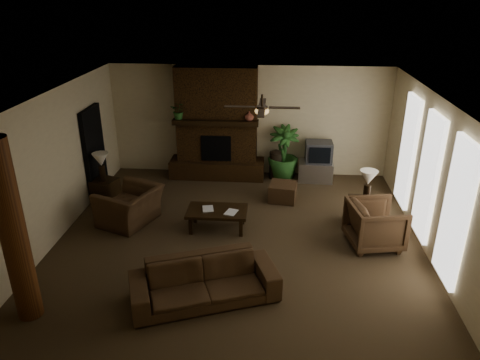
# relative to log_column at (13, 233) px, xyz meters

# --- Properties ---
(room_shell) EXTENTS (7.00, 7.00, 7.00)m
(room_shell) POSITION_rel_log_column_xyz_m (2.95, 2.40, 0.00)
(room_shell) COLOR #4E3C27
(room_shell) RESTS_ON ground
(fireplace) EXTENTS (2.40, 0.70, 2.80)m
(fireplace) POSITION_rel_log_column_xyz_m (2.15, 5.62, -0.24)
(fireplace) COLOR #452B12
(fireplace) RESTS_ON ground
(windows) EXTENTS (0.08, 3.65, 2.35)m
(windows) POSITION_rel_log_column_xyz_m (6.40, 2.60, -0.05)
(windows) COLOR white
(windows) RESTS_ON ground
(log_column) EXTENTS (0.36, 0.36, 2.80)m
(log_column) POSITION_rel_log_column_xyz_m (0.00, 0.00, 0.00)
(log_column) COLOR brown
(log_column) RESTS_ON ground
(doorway) EXTENTS (0.10, 1.00, 2.10)m
(doorway) POSITION_rel_log_column_xyz_m (-0.49, 4.20, -0.35)
(doorway) COLOR black
(doorway) RESTS_ON ground
(ceiling_fan) EXTENTS (1.35, 1.35, 0.37)m
(ceiling_fan) POSITION_rel_log_column_xyz_m (3.35, 2.70, 1.13)
(ceiling_fan) COLOR black
(ceiling_fan) RESTS_ON ceiling
(sofa) EXTENTS (2.36, 1.41, 0.89)m
(sofa) POSITION_rel_log_column_xyz_m (2.57, 0.57, -0.96)
(sofa) COLOR #4C3520
(sofa) RESTS_ON ground
(armchair_left) EXTENTS (1.13, 1.36, 1.01)m
(armchair_left) POSITION_rel_log_column_xyz_m (0.65, 2.94, -0.89)
(armchair_left) COLOR #4C3520
(armchair_left) RESTS_ON ground
(armchair_right) EXTENTS (1.03, 1.08, 0.96)m
(armchair_right) POSITION_rel_log_column_xyz_m (5.53, 2.42, -0.92)
(armchair_right) COLOR #4C3520
(armchair_right) RESTS_ON ground
(coffee_table) EXTENTS (1.20, 0.70, 0.43)m
(coffee_table) POSITION_rel_log_column_xyz_m (2.49, 2.81, -1.03)
(coffee_table) COLOR black
(coffee_table) RESTS_ON ground
(ottoman) EXTENTS (0.68, 0.68, 0.40)m
(ottoman) POSITION_rel_log_column_xyz_m (3.82, 4.27, -1.20)
(ottoman) COLOR #4C3520
(ottoman) RESTS_ON ground
(tv_stand) EXTENTS (0.88, 0.55, 0.50)m
(tv_stand) POSITION_rel_log_column_xyz_m (4.66, 5.47, -1.15)
(tv_stand) COLOR #B5B5B8
(tv_stand) RESTS_ON ground
(tv) EXTENTS (0.65, 0.53, 0.52)m
(tv) POSITION_rel_log_column_xyz_m (4.71, 5.49, -0.64)
(tv) COLOR #3D3D3F
(tv) RESTS_ON tv_stand
(floor_vase) EXTENTS (0.34, 0.34, 0.77)m
(floor_vase) POSITION_rel_log_column_xyz_m (3.66, 5.55, -0.97)
(floor_vase) COLOR black
(floor_vase) RESTS_ON ground
(floor_plant) EXTENTS (0.95, 1.46, 0.77)m
(floor_plant) POSITION_rel_log_column_xyz_m (3.83, 5.55, -1.02)
(floor_plant) COLOR #2D5F26
(floor_plant) RESTS_ON ground
(side_table_left) EXTENTS (0.64, 0.64, 0.55)m
(side_table_left) POSITION_rel_log_column_xyz_m (-0.20, 3.85, -1.12)
(side_table_left) COLOR black
(side_table_left) RESTS_ON ground
(lamp_left) EXTENTS (0.38, 0.38, 0.65)m
(lamp_left) POSITION_rel_log_column_xyz_m (-0.20, 3.81, -0.40)
(lamp_left) COLOR black
(lamp_left) RESTS_ON side_table_left
(side_table_right) EXTENTS (0.51, 0.51, 0.55)m
(side_table_right) POSITION_rel_log_column_xyz_m (5.43, 3.28, -1.12)
(side_table_right) COLOR black
(side_table_right) RESTS_ON ground
(lamp_right) EXTENTS (0.38, 0.38, 0.65)m
(lamp_right) POSITION_rel_log_column_xyz_m (5.49, 3.23, -0.40)
(lamp_right) COLOR black
(lamp_right) RESTS_ON side_table_right
(mantel_plant) EXTENTS (0.45, 0.48, 0.33)m
(mantel_plant) POSITION_rel_log_column_xyz_m (1.26, 5.39, 0.32)
(mantel_plant) COLOR #2D5F26
(mantel_plant) RESTS_ON fireplace
(mantel_vase) EXTENTS (0.26, 0.26, 0.22)m
(mantel_vase) POSITION_rel_log_column_xyz_m (2.98, 5.38, 0.27)
(mantel_vase) COLOR #954D3B
(mantel_vase) RESTS_ON fireplace
(book_a) EXTENTS (0.22, 0.07, 0.29)m
(book_a) POSITION_rel_log_column_xyz_m (2.20, 2.78, -0.83)
(book_a) COLOR #999999
(book_a) RESTS_ON coffee_table
(book_b) EXTENTS (0.21, 0.09, 0.29)m
(book_b) POSITION_rel_log_column_xyz_m (2.68, 2.73, -0.82)
(book_b) COLOR #999999
(book_b) RESTS_ON coffee_table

